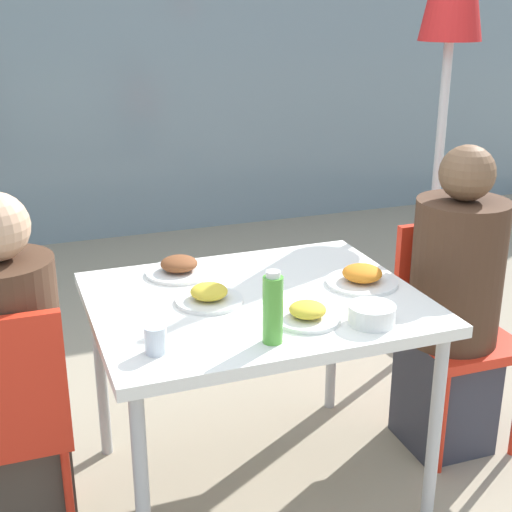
% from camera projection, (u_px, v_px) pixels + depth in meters
% --- Properties ---
extents(ground_plane, '(24.00, 24.00, 0.00)m').
position_uv_depth(ground_plane, '(256.00, 482.00, 2.68)').
color(ground_plane, tan).
extents(building_facade, '(10.00, 0.20, 3.00)m').
position_uv_depth(building_facade, '(97.00, 32.00, 5.03)').
color(building_facade, gray).
rests_on(building_facade, ground).
extents(dining_table, '(1.11, 0.90, 0.76)m').
position_uv_depth(dining_table, '(256.00, 315.00, 2.45)').
color(dining_table, white).
rests_on(dining_table, ground).
extents(chair_left, '(0.40, 0.40, 0.89)m').
position_uv_depth(chair_left, '(1.00, 415.00, 2.16)').
color(chair_left, red).
rests_on(chair_left, ground).
extents(person_left, '(0.32, 0.32, 1.20)m').
position_uv_depth(person_left, '(15.00, 386.00, 2.23)').
color(person_left, '#473D33').
rests_on(person_left, ground).
extents(chair_right, '(0.41, 0.41, 0.89)m').
position_uv_depth(chair_right, '(451.00, 315.00, 2.84)').
color(chair_right, red).
rests_on(chair_right, ground).
extents(person_right, '(0.34, 0.34, 1.23)m').
position_uv_depth(person_right, '(453.00, 312.00, 2.74)').
color(person_right, '#383842').
rests_on(person_right, ground).
extents(closed_umbrella, '(0.36, 0.36, 2.31)m').
position_uv_depth(closed_umbrella, '(453.00, 0.00, 3.17)').
color(closed_umbrella, '#333333').
rests_on(closed_umbrella, ground).
extents(plate_0, '(0.26, 0.26, 0.07)m').
position_uv_depth(plate_0, '(362.00, 277.00, 2.53)').
color(plate_0, white).
rests_on(plate_0, dining_table).
extents(plate_1, '(0.23, 0.23, 0.06)m').
position_uv_depth(plate_1, '(209.00, 296.00, 2.38)').
color(plate_1, white).
rests_on(plate_1, dining_table).
extents(plate_2, '(0.21, 0.21, 0.06)m').
position_uv_depth(plate_2, '(307.00, 314.00, 2.24)').
color(plate_2, white).
rests_on(plate_2, dining_table).
extents(plate_3, '(0.25, 0.25, 0.07)m').
position_uv_depth(plate_3, '(179.00, 268.00, 2.62)').
color(plate_3, white).
rests_on(plate_3, dining_table).
extents(bottle, '(0.06, 0.06, 0.22)m').
position_uv_depth(bottle, '(273.00, 308.00, 2.08)').
color(bottle, '#51A338').
rests_on(bottle, dining_table).
extents(drinking_cup, '(0.07, 0.07, 0.08)m').
position_uv_depth(drinking_cup, '(156.00, 340.00, 2.03)').
color(drinking_cup, silver).
rests_on(drinking_cup, dining_table).
extents(salad_bowl, '(0.15, 0.15, 0.06)m').
position_uv_depth(salad_bowl, '(372.00, 314.00, 2.22)').
color(salad_bowl, white).
rests_on(salad_bowl, dining_table).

